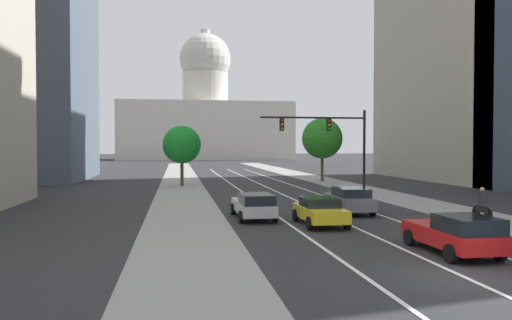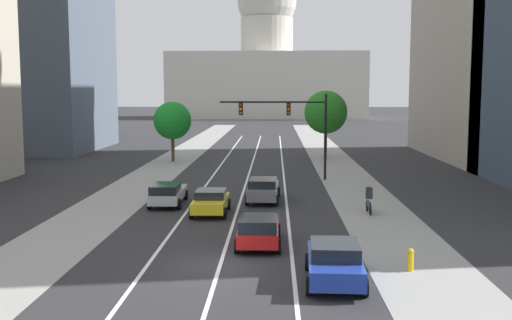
% 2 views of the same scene
% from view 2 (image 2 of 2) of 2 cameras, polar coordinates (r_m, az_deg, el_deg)
% --- Properties ---
extents(ground_plane, '(400.00, 400.00, 0.00)m').
position_cam_2_polar(ground_plane, '(63.80, -0.17, 0.28)').
color(ground_plane, '#2B2B2D').
extents(sidewalk_left, '(4.27, 130.00, 0.01)m').
position_cam_2_polar(sidewalk_left, '(59.66, -7.98, -0.21)').
color(sidewalk_left, gray).
rests_on(sidewalk_left, ground).
extents(sidewalk_right, '(4.27, 130.00, 0.01)m').
position_cam_2_polar(sidewalk_right, '(59.07, 7.40, -0.27)').
color(sidewalk_right, gray).
rests_on(sidewalk_right, ground).
extents(lane_stripe_left, '(0.16, 90.00, 0.01)m').
position_cam_2_polar(lane_stripe_left, '(49.14, -4.16, -1.60)').
color(lane_stripe_left, white).
rests_on(lane_stripe_left, ground).
extents(lane_stripe_center, '(0.16, 90.00, 0.01)m').
position_cam_2_polar(lane_stripe_center, '(48.92, -0.77, -1.62)').
color(lane_stripe_center, white).
rests_on(lane_stripe_center, ground).
extents(lane_stripe_right, '(0.16, 90.00, 0.01)m').
position_cam_2_polar(lane_stripe_right, '(48.88, 2.64, -1.63)').
color(lane_stripe_right, white).
rests_on(lane_stripe_right, ground).
extents(office_tower_far_left, '(15.08, 18.93, 30.61)m').
position_cam_2_polar(office_tower_far_left, '(76.91, -20.27, 12.40)').
color(office_tower_far_left, '#4C5666').
rests_on(office_tower_far_left, ground).
extents(capitol_building, '(49.33, 22.11, 38.07)m').
position_cam_2_polar(capitol_building, '(157.21, 1.02, 8.46)').
color(capitol_building, beige).
rests_on(capitol_building, ground).
extents(car_gray, '(2.16, 4.84, 1.51)m').
position_cam_2_polar(car_gray, '(38.19, 0.69, -2.74)').
color(car_gray, slate).
rests_on(car_gray, ground).
extents(car_silver, '(2.02, 4.79, 1.42)m').
position_cam_2_polar(car_silver, '(37.28, -8.33, -3.10)').
color(car_silver, '#B2B5BA').
rests_on(car_silver, ground).
extents(car_red, '(2.00, 4.36, 1.48)m').
position_cam_2_polar(car_red, '(27.25, 0.23, -6.57)').
color(car_red, red).
rests_on(car_red, ground).
extents(car_yellow, '(2.04, 4.16, 1.36)m').
position_cam_2_polar(car_yellow, '(34.46, -4.29, -3.90)').
color(car_yellow, yellow).
rests_on(car_yellow, ground).
extents(car_blue, '(2.26, 4.49, 1.50)m').
position_cam_2_polar(car_blue, '(22.45, 7.41, -9.45)').
color(car_blue, '#1E389E').
rests_on(car_blue, ground).
extents(traffic_signal_mast, '(8.35, 0.39, 6.71)m').
position_cam_2_polar(traffic_signal_mast, '(47.24, 3.39, 3.88)').
color(traffic_signal_mast, black).
rests_on(traffic_signal_mast, ground).
extents(fire_hydrant, '(0.26, 0.35, 0.91)m').
position_cam_2_polar(fire_hydrant, '(24.44, 14.33, -9.05)').
color(fire_hydrant, yellow).
rests_on(fire_hydrant, ground).
extents(cyclist, '(0.36, 1.70, 1.72)m').
position_cam_2_polar(cyclist, '(35.01, 10.59, -3.60)').
color(cyclist, black).
rests_on(cyclist, ground).
extents(street_tree_far_right, '(4.47, 4.47, 6.98)m').
position_cam_2_polar(street_tree_far_right, '(63.19, 6.59, 4.49)').
color(street_tree_far_right, '#51381E').
rests_on(street_tree_far_right, ground).
extents(street_tree_near_left, '(3.72, 3.72, 5.90)m').
position_cam_2_polar(street_tree_near_left, '(60.10, -7.87, 3.69)').
color(street_tree_near_left, '#51381E').
rests_on(street_tree_near_left, ground).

